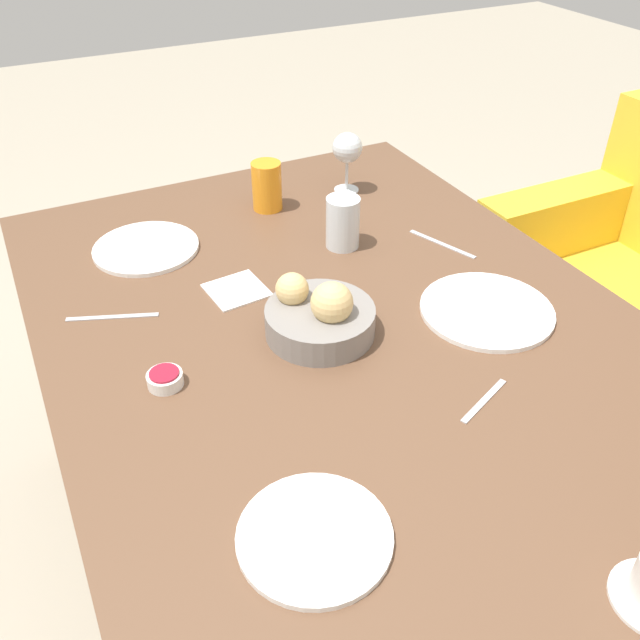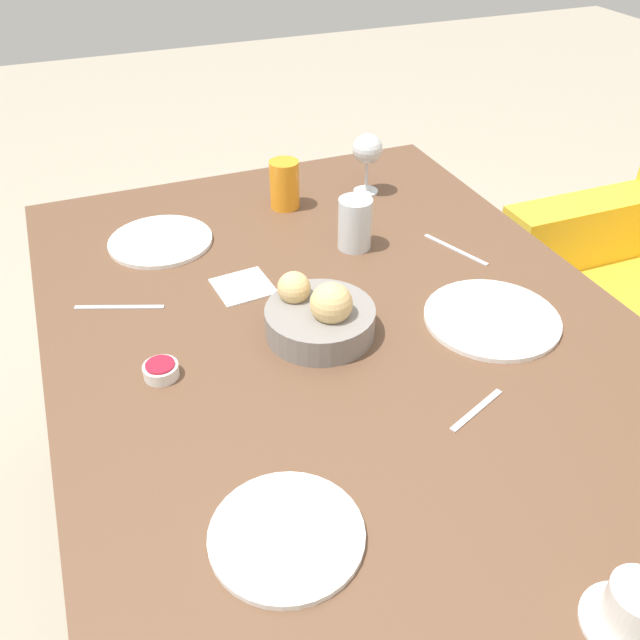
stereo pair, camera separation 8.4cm
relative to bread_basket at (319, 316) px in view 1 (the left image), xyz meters
The scene contains 14 objects.
ground_plane 0.80m from the bread_basket, 75.11° to the left, with size 10.00×10.00×0.00m, color #A89E89.
dining_table 0.13m from the bread_basket, 75.11° to the left, with size 1.54×1.09×0.76m.
bread_basket is the anchor object (origin of this frame).
plate_near_left 0.50m from the bread_basket, 154.49° to the right, with size 0.24×0.24×0.01m.
plate_near_right 0.46m from the bread_basket, 27.25° to the right, with size 0.21×0.21×0.01m.
plate_far_center 0.34m from the bread_basket, 74.81° to the left, with size 0.26×0.26×0.01m.
juice_glass 0.53m from the bread_basket, 167.75° to the left, with size 0.07×0.07×0.12m.
water_tumbler 0.33m from the bread_basket, 144.53° to the left, with size 0.08×0.08×0.12m.
wine_glass 0.61m from the bread_basket, 146.99° to the left, with size 0.08×0.08×0.16m.
jam_bowl_berry 0.30m from the bread_basket, 86.74° to the right, with size 0.06×0.06×0.03m.
fork_silver 0.43m from the bread_basket, 113.25° to the left, with size 0.17×0.07×0.00m.
knife_silver 0.41m from the bread_basket, 123.20° to the right, with size 0.07×0.17×0.00m.
spoon_coffee 0.33m from the bread_basket, 29.13° to the left, with size 0.06×0.13×0.00m.
napkin 0.22m from the bread_basket, 155.86° to the right, with size 0.12×0.12×0.00m.
Camera 1 is at (0.89, -0.50, 1.54)m, focal length 38.00 mm.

